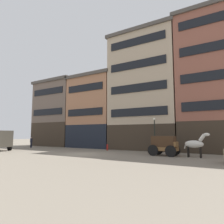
# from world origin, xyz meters

# --- Properties ---
(ground_plane) EXTENTS (120.00, 120.00, 0.00)m
(ground_plane) POSITION_xyz_m (0.00, 0.00, 0.00)
(ground_plane) COLOR slate
(building_far_left) EXTENTS (9.06, 5.57, 12.06)m
(building_far_left) POSITION_xyz_m (-13.44, 9.48, 6.07)
(building_far_left) COLOR #33281E
(building_far_left) RESTS_ON ground_plane
(building_center_left) EXTENTS (8.46, 5.57, 11.82)m
(building_center_left) POSITION_xyz_m (-5.03, 9.48, 5.95)
(building_center_left) COLOR black
(building_center_left) RESTS_ON ground_plane
(building_center_right) EXTENTS (10.07, 5.57, 16.95)m
(building_center_right) POSITION_xyz_m (3.88, 9.48, 8.52)
(building_center_right) COLOR #33281E
(building_center_right) RESTS_ON ground_plane
(building_far_right) EXTENTS (9.41, 5.57, 17.40)m
(building_far_right) POSITION_xyz_m (13.27, 9.48, 8.75)
(building_far_right) COLOR #33281E
(building_far_right) RESTS_ON ground_plane
(cargo_wagon) EXTENTS (2.96, 1.62, 1.98)m
(cargo_wagon) POSITION_xyz_m (8.50, 3.06, 1.15)
(cargo_wagon) COLOR brown
(cargo_wagon) RESTS_ON ground_plane
(draft_horse) EXTENTS (2.35, 0.67, 2.30)m
(draft_horse) POSITION_xyz_m (11.45, 3.06, 1.27)
(draft_horse) COLOR beige
(draft_horse) RESTS_ON ground_plane
(pedestrian_officer) EXTENTS (0.45, 0.45, 1.79)m
(pedestrian_officer) POSITION_xyz_m (-13.16, 3.68, 0.98)
(pedestrian_officer) COLOR black
(pedestrian_officer) RESTS_ON ground_plane
(streetlamp_curbside) EXTENTS (0.32, 0.32, 4.12)m
(streetlamp_curbside) POSITION_xyz_m (6.61, 5.66, 2.67)
(streetlamp_curbside) COLOR black
(streetlamp_curbside) RESTS_ON ground_plane
(fire_hydrant_curbside) EXTENTS (0.24, 0.24, 0.83)m
(fire_hydrant_curbside) POSITION_xyz_m (0.02, 5.61, 0.43)
(fire_hydrant_curbside) COLOR maroon
(fire_hydrant_curbside) RESTS_ON ground_plane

